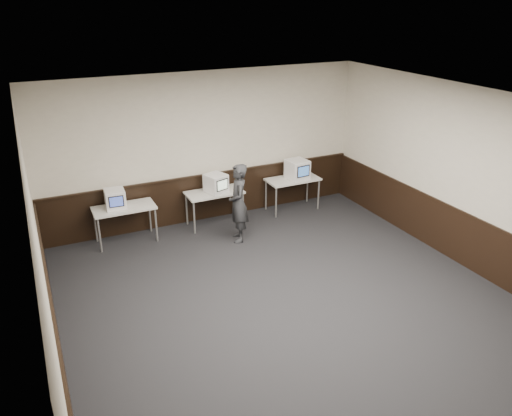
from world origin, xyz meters
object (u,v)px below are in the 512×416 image
Objects in this scene: emac_center at (216,183)px; person at (238,203)px; desk_left at (124,210)px; desk_right at (293,181)px; emac_right at (297,169)px; desk_center at (214,195)px; emac_left at (115,199)px.

person reaches higher than emac_center.
desk_right is at bearing 0.00° from desk_left.
emac_center reaches higher than desk_left.
person is (-1.82, -0.86, -0.17)m from emac_right.
desk_left and desk_center have the same top height.
emac_center is 1.01× the size of emac_right.
desk_left is at bearing -97.63° from person.
emac_right is (1.96, -0.01, 0.02)m from emac_center.
desk_left is 3.80m from desk_right.
emac_center is (1.93, -0.03, 0.27)m from desk_left.
person reaches higher than desk_left.
emac_left is 0.27× the size of person.
desk_right is 2.34× the size of emac_center.
desk_left is 0.75× the size of person.
desk_left and desk_right have the same top height.
desk_left is 2.26m from person.
desk_right is (3.80, 0.00, 0.00)m from desk_left.
desk_right is at bearing 150.71° from emac_right.
emac_left is (-2.04, 0.02, 0.26)m from desk_center.
desk_right is 1.89m from emac_center.
emac_center is at bearing 2.25° from emac_left.
person is at bearing -23.55° from desk_left.
desk_right is 1.96m from person.
emac_left is 2.40m from person.
desk_right is at bearing 3.44° from emac_left.
person is at bearing -79.64° from desk_center.
desk_left is 1.00× the size of desk_center.
emac_center reaches higher than desk_center.
person reaches higher than emac_left.
emac_left reaches higher than desk_center.
desk_right is at bearing 0.00° from desk_center.
emac_center reaches higher than desk_right.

